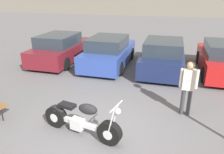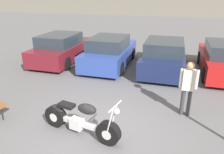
{
  "view_description": "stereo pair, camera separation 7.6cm",
  "coord_description": "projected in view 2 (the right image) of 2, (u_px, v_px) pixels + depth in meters",
  "views": [
    {
      "loc": [
        1.73,
        -4.59,
        3.53
      ],
      "look_at": [
        -0.1,
        1.97,
        0.85
      ],
      "focal_mm": 35.0,
      "sensor_mm": 36.0,
      "label": 1
    },
    {
      "loc": [
        1.81,
        -4.57,
        3.53
      ],
      "look_at": [
        -0.1,
        1.97,
        0.85
      ],
      "focal_mm": 35.0,
      "sensor_mm": 36.0,
      "label": 2
    }
  ],
  "objects": [
    {
      "name": "parked_car_navy",
      "position": [
        164.0,
        56.0,
        10.23
      ],
      "size": [
        1.95,
        4.25,
        1.48
      ],
      "color": "#19234C",
      "rests_on": "ground_plane"
    },
    {
      "name": "motorcycle",
      "position": [
        79.0,
        120.0,
        5.66
      ],
      "size": [
        2.28,
        0.89,
        1.11
      ],
      "color": "black",
      "rests_on": "ground_plane"
    },
    {
      "name": "person_standing",
      "position": [
        188.0,
        84.0,
        6.34
      ],
      "size": [
        0.52,
        0.23,
        1.69
      ],
      "color": "#38383D",
      "rests_on": "ground_plane"
    },
    {
      "name": "ground_plane",
      "position": [
        95.0,
        133.0,
        5.84
      ],
      "size": [
        60.0,
        60.0,
        0.0
      ],
      "primitive_type": "plane",
      "color": "slate"
    },
    {
      "name": "parked_car_blue",
      "position": [
        110.0,
        52.0,
        10.92
      ],
      "size": [
        1.95,
        4.25,
        1.48
      ],
      "color": "#2D479E",
      "rests_on": "ground_plane"
    },
    {
      "name": "parked_car_maroon",
      "position": [
        62.0,
        49.0,
        11.6
      ],
      "size": [
        1.95,
        4.25,
        1.48
      ],
      "color": "maroon",
      "rests_on": "ground_plane"
    }
  ]
}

